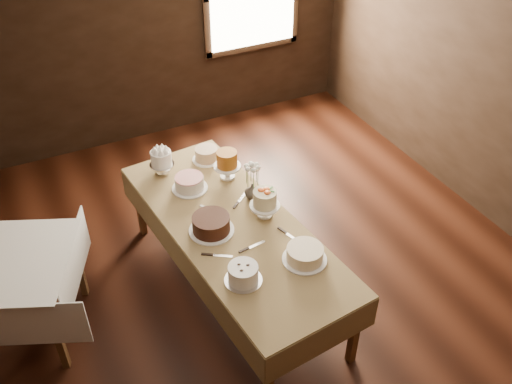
{
  "coord_description": "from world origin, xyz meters",
  "views": [
    {
      "loc": [
        -1.58,
        -3.02,
        3.71
      ],
      "look_at": [
        0.0,
        0.2,
        0.95
      ],
      "focal_mm": 38.98,
      "sensor_mm": 36.0,
      "label": 1
    }
  ],
  "objects_px": {
    "cake_speckled": "(206,155)",
    "flower_vase": "(252,191)",
    "cake_meringue": "(162,163)",
    "side_table": "(9,270)",
    "cake_flowers": "(265,205)",
    "display_table": "(233,229)",
    "cake_caramel": "(227,166)",
    "cake_server_a": "(257,244)",
    "cake_swirl": "(243,274)",
    "cake_lattice": "(189,184)",
    "cake_server_e": "(223,256)",
    "cake_server_b": "(293,238)",
    "cake_chocolate": "(211,224)",
    "cake_server_c": "(208,208)",
    "cake_cream": "(305,255)",
    "cake_server_d": "(242,197)"
  },
  "relations": [
    {
      "from": "cake_meringue",
      "to": "side_table",
      "type": "bearing_deg",
      "value": -157.07
    },
    {
      "from": "cake_speckled",
      "to": "cake_flowers",
      "type": "distance_m",
      "value": 0.98
    },
    {
      "from": "side_table",
      "to": "cake_server_d",
      "type": "xyz_separation_m",
      "value": [
        1.92,
        -0.05,
        0.06
      ]
    },
    {
      "from": "cake_chocolate",
      "to": "cake_cream",
      "type": "xyz_separation_m",
      "value": [
        0.5,
        -0.61,
        -0.01
      ]
    },
    {
      "from": "cake_server_e",
      "to": "cake_server_a",
      "type": "bearing_deg",
      "value": 31.88
    },
    {
      "from": "side_table",
      "to": "cake_cream",
      "type": "xyz_separation_m",
      "value": [
        2.02,
        -0.95,
        0.12
      ]
    },
    {
      "from": "cake_meringue",
      "to": "cake_server_d",
      "type": "xyz_separation_m",
      "value": [
        0.49,
        -0.65,
        -0.11
      ]
    },
    {
      "from": "cake_chocolate",
      "to": "cake_swirl",
      "type": "height_order",
      "value": "same"
    },
    {
      "from": "cake_cream",
      "to": "cake_server_c",
      "type": "xyz_separation_m",
      "value": [
        -0.42,
        0.89,
        -0.05
      ]
    },
    {
      "from": "display_table",
      "to": "side_table",
      "type": "relative_size",
      "value": 2.07
    },
    {
      "from": "cake_lattice",
      "to": "cake_server_b",
      "type": "bearing_deg",
      "value": -62.59
    },
    {
      "from": "cake_speckled",
      "to": "flower_vase",
      "type": "relative_size",
      "value": 2.01
    },
    {
      "from": "cake_meringue",
      "to": "cake_cream",
      "type": "xyz_separation_m",
      "value": [
        0.59,
        -1.55,
        -0.05
      ]
    },
    {
      "from": "cake_caramel",
      "to": "cake_cream",
      "type": "height_order",
      "value": "cake_caramel"
    },
    {
      "from": "cake_server_c",
      "to": "cake_server_e",
      "type": "distance_m",
      "value": 0.6
    },
    {
      "from": "cake_speckled",
      "to": "cake_server_c",
      "type": "height_order",
      "value": "cake_speckled"
    },
    {
      "from": "cake_swirl",
      "to": "cake_server_a",
      "type": "bearing_deg",
      "value": 49.37
    },
    {
      "from": "display_table",
      "to": "flower_vase",
      "type": "xyz_separation_m",
      "value": [
        0.3,
        0.25,
        0.13
      ]
    },
    {
      "from": "cake_server_b",
      "to": "cake_chocolate",
      "type": "bearing_deg",
      "value": -141.11
    },
    {
      "from": "display_table",
      "to": "cake_lattice",
      "type": "relative_size",
      "value": 7.09
    },
    {
      "from": "cake_server_b",
      "to": "cake_server_c",
      "type": "height_order",
      "value": "same"
    },
    {
      "from": "side_table",
      "to": "cake_server_e",
      "type": "height_order",
      "value": "side_table"
    },
    {
      "from": "cake_cream",
      "to": "cake_server_b",
      "type": "xyz_separation_m",
      "value": [
        0.04,
        0.25,
        -0.05
      ]
    },
    {
      "from": "cake_server_d",
      "to": "cake_lattice",
      "type": "bearing_deg",
      "value": 98.49
    },
    {
      "from": "cake_speckled",
      "to": "cake_caramel",
      "type": "height_order",
      "value": "cake_caramel"
    },
    {
      "from": "cake_server_a",
      "to": "cake_server_e",
      "type": "xyz_separation_m",
      "value": [
        -0.29,
        0.0,
        0.0
      ]
    },
    {
      "from": "cake_meringue",
      "to": "cake_flowers",
      "type": "distance_m",
      "value": 1.1
    },
    {
      "from": "cake_speckled",
      "to": "cake_server_c",
      "type": "xyz_separation_m",
      "value": [
        -0.26,
        -0.67,
        -0.06
      ]
    },
    {
      "from": "side_table",
      "to": "cake_lattice",
      "type": "bearing_deg",
      "value": 9.76
    },
    {
      "from": "cake_chocolate",
      "to": "cake_flowers",
      "type": "distance_m",
      "value": 0.47
    },
    {
      "from": "cake_speckled",
      "to": "flower_vase",
      "type": "height_order",
      "value": "flower_vase"
    },
    {
      "from": "cake_server_e",
      "to": "cake_speckled",
      "type": "bearing_deg",
      "value": 105.16
    },
    {
      "from": "cake_meringue",
      "to": "flower_vase",
      "type": "bearing_deg",
      "value": -50.2
    },
    {
      "from": "cake_lattice",
      "to": "cake_server_a",
      "type": "height_order",
      "value": "cake_lattice"
    },
    {
      "from": "cake_server_a",
      "to": "cake_chocolate",
      "type": "bearing_deg",
      "value": 121.98
    },
    {
      "from": "side_table",
      "to": "cake_caramel",
      "type": "relative_size",
      "value": 4.33
    },
    {
      "from": "cake_meringue",
      "to": "cake_chocolate",
      "type": "relative_size",
      "value": 0.6
    },
    {
      "from": "cake_lattice",
      "to": "cake_server_e",
      "type": "relative_size",
      "value": 1.49
    },
    {
      "from": "cake_server_a",
      "to": "cake_server_e",
      "type": "distance_m",
      "value": 0.29
    },
    {
      "from": "cake_lattice",
      "to": "cake_swirl",
      "type": "height_order",
      "value": "cake_swirl"
    },
    {
      "from": "cake_server_b",
      "to": "cake_server_c",
      "type": "relative_size",
      "value": 1.0
    },
    {
      "from": "cake_server_e",
      "to": "flower_vase",
      "type": "relative_size",
      "value": 1.72
    },
    {
      "from": "cake_server_b",
      "to": "cake_server_d",
      "type": "distance_m",
      "value": 0.66
    },
    {
      "from": "cake_server_a",
      "to": "cake_swirl",
      "type": "bearing_deg",
      "value": -138.34
    },
    {
      "from": "display_table",
      "to": "cake_caramel",
      "type": "distance_m",
      "value": 0.68
    },
    {
      "from": "cake_cream",
      "to": "flower_vase",
      "type": "height_order",
      "value": "flower_vase"
    },
    {
      "from": "cake_meringue",
      "to": "cake_server_c",
      "type": "bearing_deg",
      "value": -75.2
    },
    {
      "from": "cake_cream",
      "to": "cake_caramel",
      "type": "bearing_deg",
      "value": 94.23
    },
    {
      "from": "cake_chocolate",
      "to": "cake_server_c",
      "type": "distance_m",
      "value": 0.3
    },
    {
      "from": "cake_flowers",
      "to": "flower_vase",
      "type": "bearing_deg",
      "value": 87.12
    }
  ]
}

